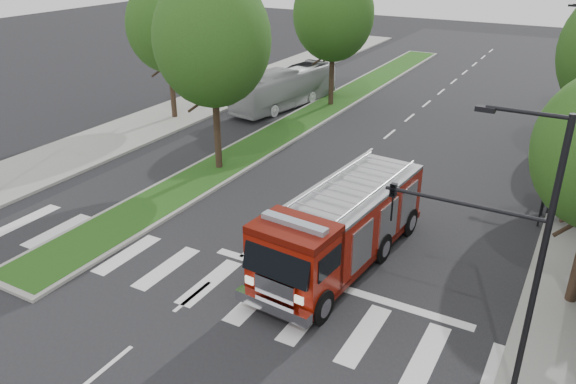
% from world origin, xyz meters
% --- Properties ---
extents(ground, '(140.00, 140.00, 0.00)m').
position_xyz_m(ground, '(0.00, 0.00, 0.00)').
color(ground, black).
rests_on(ground, ground).
extents(sidewalk_left, '(5.00, 80.00, 0.15)m').
position_xyz_m(sidewalk_left, '(-14.50, 10.00, 0.07)').
color(sidewalk_left, gray).
rests_on(sidewalk_left, ground).
extents(median, '(3.00, 50.00, 0.15)m').
position_xyz_m(median, '(-6.00, 18.00, 0.08)').
color(median, gray).
rests_on(median, ground).
extents(tree_median_near, '(5.80, 5.80, 10.16)m').
position_xyz_m(tree_median_near, '(-6.00, 6.00, 6.81)').
color(tree_median_near, black).
rests_on(tree_median_near, ground).
extents(tree_median_far, '(5.60, 5.60, 9.72)m').
position_xyz_m(tree_median_far, '(-6.00, 20.00, 6.49)').
color(tree_median_far, black).
rests_on(tree_median_far, ground).
extents(tree_left_mid, '(5.20, 5.20, 9.16)m').
position_xyz_m(tree_left_mid, '(-14.00, 12.00, 6.16)').
color(tree_left_mid, black).
rests_on(tree_left_mid, ground).
extents(streetlight_right_near, '(4.08, 0.22, 8.00)m').
position_xyz_m(streetlight_right_near, '(9.61, -3.50, 4.67)').
color(streetlight_right_near, black).
rests_on(streetlight_right_near, ground).
extents(fire_engine, '(3.55, 9.43, 3.20)m').
position_xyz_m(fire_engine, '(3.56, 0.60, 1.54)').
color(fire_engine, '#520B04').
rests_on(fire_engine, ground).
extents(city_bus, '(3.72, 10.07, 2.74)m').
position_xyz_m(city_bus, '(-8.89, 18.33, 1.37)').
color(city_bus, '#B6B6BB').
rests_on(city_bus, ground).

